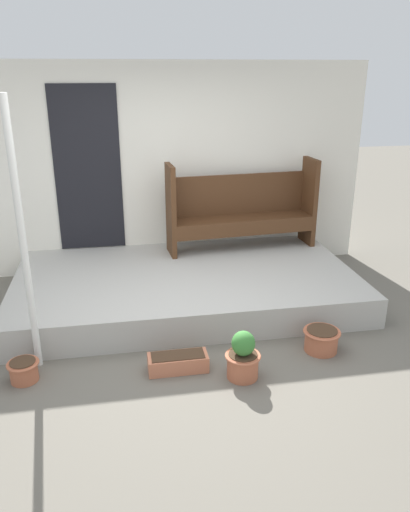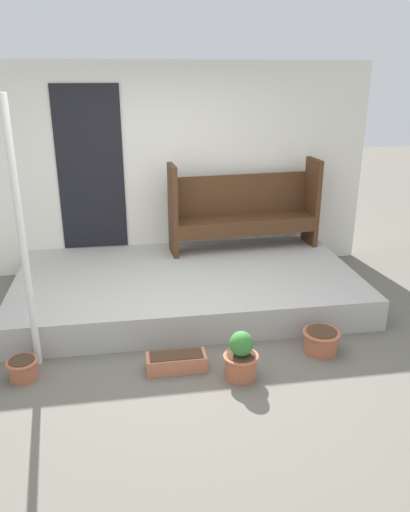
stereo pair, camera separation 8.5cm
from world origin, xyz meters
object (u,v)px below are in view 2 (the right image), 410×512
(bench, at_px, (243,207))
(flower_pot_middle, at_px, (241,358))
(support_post, at_px, (22,241))
(flower_pot_left, at_px, (23,368))
(flower_pot_right, at_px, (321,340))
(planter_box_rect, at_px, (176,362))

(bench, relative_size, flower_pot_middle, 4.34)
(support_post, relative_size, flower_pot_left, 8.64)
(flower_pot_right, height_order, planter_box_rect, flower_pot_right)
(planter_box_rect, bearing_deg, support_post, 165.81)
(flower_pot_middle, bearing_deg, support_post, 163.73)
(flower_pot_left, height_order, flower_pot_middle, flower_pot_middle)
(flower_pot_right, bearing_deg, planter_box_rect, -176.32)
(flower_pot_middle, height_order, planter_box_rect, flower_pot_middle)
(support_post, distance_m, planter_box_rect, 1.66)
(bench, bearing_deg, planter_box_rect, -120.87)
(support_post, height_order, bench, support_post)
(support_post, distance_m, flower_pot_left, 1.09)
(bench, bearing_deg, flower_pot_right, -86.79)
(flower_pot_left, distance_m, flower_pot_right, 2.67)
(support_post, bearing_deg, flower_pot_middle, -16.27)
(bench, bearing_deg, support_post, -145.24)
(support_post, bearing_deg, planter_box_rect, -14.19)
(bench, height_order, planter_box_rect, bench)
(flower_pot_middle, distance_m, planter_box_rect, 0.58)
(support_post, height_order, flower_pot_left, support_post)
(support_post, xyz_separation_m, flower_pot_middle, (1.75, -0.51, -0.97))
(bench, xyz_separation_m, flower_pot_right, (0.27, -2.09, -0.74))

